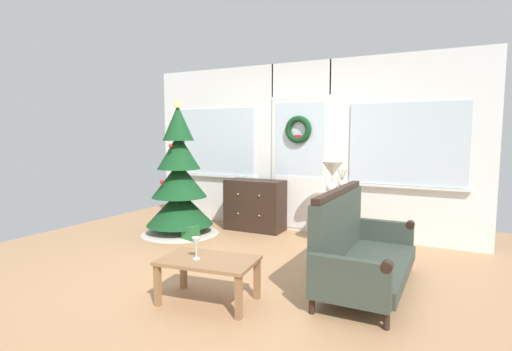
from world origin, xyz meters
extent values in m
plane|color=#AD7F56|center=(0.00, 0.00, 0.00)|extent=(6.76, 6.76, 0.00)
cube|color=white|center=(-1.52, 2.09, 1.27)|extent=(2.15, 0.08, 2.55)
cube|color=white|center=(1.52, 2.09, 1.27)|extent=(2.15, 0.08, 2.55)
cube|color=white|center=(0.00, 2.09, 2.30)|extent=(0.94, 0.08, 0.50)
cube|color=silver|center=(0.00, 2.05, 1.02)|extent=(0.90, 0.05, 2.05)
cube|color=white|center=(0.00, 2.03, 0.45)|extent=(0.78, 0.02, 0.80)
cube|color=silver|center=(0.00, 2.03, 1.40)|extent=(0.78, 0.01, 1.10)
cube|color=silver|center=(-1.52, 2.03, 1.35)|extent=(1.50, 0.01, 1.10)
cube|color=silver|center=(1.52, 2.03, 1.35)|extent=(1.50, 0.01, 1.10)
cube|color=silver|center=(-1.52, 2.02, 0.78)|extent=(1.59, 0.06, 0.03)
cube|color=silver|center=(1.52, 2.02, 0.78)|extent=(1.59, 0.06, 0.03)
torus|color=#123B1B|center=(0.00, 1.99, 1.55)|extent=(0.41, 0.09, 0.41)
cube|color=red|center=(0.00, 1.97, 1.42)|extent=(0.10, 0.02, 0.10)
cylinder|color=#4C331E|center=(-1.51, 1.07, 0.10)|extent=(0.10, 0.10, 0.20)
cone|color=beige|center=(-1.51, 1.07, 0.05)|extent=(1.15, 1.15, 0.10)
cone|color=#14421E|center=(-1.51, 1.07, 0.40)|extent=(0.99, 0.99, 0.52)
cone|color=#14421E|center=(-1.51, 1.07, 0.82)|extent=(0.81, 0.81, 0.52)
cone|color=#14421E|center=(-1.51, 1.07, 1.23)|extent=(0.63, 0.63, 0.52)
cone|color=#14421E|center=(-1.51, 1.07, 1.65)|extent=(0.45, 0.45, 0.52)
cone|color=#E0BC4C|center=(-1.51, 1.07, 1.93)|extent=(0.12, 0.12, 0.12)
sphere|color=red|center=(-1.59, 0.77, 0.81)|extent=(0.06, 0.06, 0.06)
sphere|color=gold|center=(-1.32, 1.39, 0.56)|extent=(0.07, 0.07, 0.07)
sphere|color=silver|center=(-1.59, 1.27, 1.37)|extent=(0.07, 0.07, 0.07)
sphere|color=#264CB2|center=(-1.58, 1.35, 1.11)|extent=(0.06, 0.06, 0.06)
sphere|color=red|center=(-1.47, 0.84, 1.32)|extent=(0.05, 0.05, 0.05)
cube|color=black|center=(-0.62, 1.79, 0.39)|extent=(0.91, 0.44, 0.78)
sphere|color=tan|center=(-0.80, 1.56, 0.58)|extent=(0.03, 0.03, 0.03)
sphere|color=tan|center=(-0.44, 1.57, 0.58)|extent=(0.03, 0.03, 0.03)
sphere|color=tan|center=(-0.80, 1.56, 0.28)|extent=(0.03, 0.03, 0.03)
sphere|color=tan|center=(-0.44, 1.57, 0.28)|extent=(0.03, 0.03, 0.03)
cylinder|color=black|center=(1.76, -0.55, 0.07)|extent=(0.05, 0.05, 0.14)
cylinder|color=black|center=(1.74, 0.97, 0.07)|extent=(0.05, 0.05, 0.14)
cylinder|color=black|center=(1.16, -0.55, 0.07)|extent=(0.05, 0.05, 0.14)
cylinder|color=black|center=(1.14, 0.96, 0.07)|extent=(0.05, 0.05, 0.14)
cube|color=#384238|center=(1.45, 0.21, 0.21)|extent=(0.74, 1.47, 0.14)
cube|color=#384238|center=(1.15, 0.20, 0.59)|extent=(0.14, 1.46, 0.62)
cube|color=black|center=(1.15, 0.20, 0.93)|extent=(0.10, 1.43, 0.06)
cube|color=#384238|center=(1.46, -0.57, 0.33)|extent=(0.66, 0.10, 0.38)
cylinder|color=black|center=(1.75, -0.56, 0.50)|extent=(0.09, 0.09, 0.09)
cube|color=#384238|center=(1.44, 0.98, 0.33)|extent=(0.66, 0.10, 0.38)
cylinder|color=black|center=(1.73, 0.98, 0.50)|extent=(0.09, 0.09, 0.09)
cylinder|color=#8E6642|center=(0.72, 1.54, 0.67)|extent=(0.48, 0.48, 0.02)
cylinder|color=#8E6642|center=(0.72, 1.54, 0.33)|extent=(0.07, 0.07, 0.66)
cube|color=#8E6642|center=(0.88, 1.54, 0.02)|extent=(0.20, 0.05, 0.04)
cube|color=#8E6642|center=(0.64, 1.68, 0.02)|extent=(0.14, 0.20, 0.04)
cube|color=#8E6642|center=(0.64, 1.40, 0.02)|extent=(0.14, 0.20, 0.04)
sphere|color=silver|center=(0.66, 1.58, 0.76)|extent=(0.16, 0.16, 0.16)
cylinder|color=silver|center=(0.66, 1.58, 0.89)|extent=(0.02, 0.02, 0.06)
cone|color=silver|center=(0.66, 1.58, 1.02)|extent=(0.28, 0.28, 0.20)
cylinder|color=beige|center=(0.82, 1.48, 0.76)|extent=(0.09, 0.09, 0.16)
sphere|color=beige|center=(0.82, 1.48, 0.84)|extent=(0.10, 0.10, 0.10)
cylinder|color=#4C7042|center=(0.80, 1.48, 0.94)|extent=(0.07, 0.01, 0.17)
cylinder|color=#4C7042|center=(0.82, 1.48, 0.94)|extent=(0.01, 0.01, 0.18)
cylinder|color=#4C7042|center=(0.84, 1.48, 0.94)|extent=(0.07, 0.01, 0.17)
cube|color=#8E6642|center=(0.27, -0.77, 0.38)|extent=(0.90, 0.63, 0.03)
cube|color=#8E6642|center=(-0.08, -1.04, 0.18)|extent=(0.05, 0.05, 0.37)
cube|color=#8E6642|center=(0.68, -0.93, 0.18)|extent=(0.05, 0.05, 0.37)
cube|color=#8E6642|center=(-0.14, -0.60, 0.18)|extent=(0.05, 0.05, 0.37)
cube|color=#8E6642|center=(0.61, -0.50, 0.18)|extent=(0.05, 0.05, 0.37)
cylinder|color=silver|center=(0.18, -0.82, 0.40)|extent=(0.06, 0.06, 0.01)
cylinder|color=silver|center=(0.18, -0.82, 0.45)|extent=(0.01, 0.01, 0.10)
cone|color=silver|center=(0.18, -0.82, 0.55)|extent=(0.08, 0.08, 0.09)
cube|color=#266633|center=(-1.15, 0.84, 0.10)|extent=(0.20, 0.18, 0.20)
camera|label=1|loc=(2.25, -3.60, 1.50)|focal=28.10mm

